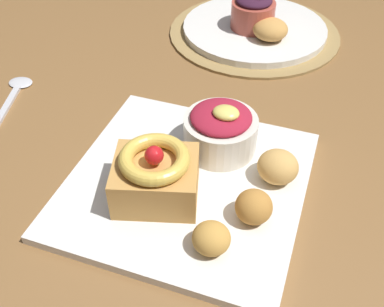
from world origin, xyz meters
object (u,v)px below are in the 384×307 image
Objects in this scene: front_plate at (187,184)px; spoon at (15,92)px; cake_slice at (156,176)px; back_ramekin at (253,12)px; fritter_front at (254,207)px; back_pastry at (270,29)px; berry_ramekin at (221,130)px; back_plate at (254,28)px; fritter_back at (278,167)px; fritter_middle at (211,238)px.

front_plate reaches higher than spoon.
back_ramekin is (0.01, 0.45, 0.00)m from cake_slice.
back_pastry reaches higher than fritter_front.
back_ramekin reaches higher than berry_ramekin.
cake_slice reaches higher than back_plate.
fritter_front is (0.09, -0.03, 0.03)m from front_plate.
back_pastry is at bearing -48.05° from back_plate.
front_plate is 0.06m from cake_slice.
cake_slice is 0.15m from fritter_back.
back_pastry is (0.04, -0.04, 0.02)m from back_plate.
fritter_front is at bearing -124.22° from spoon.
front_plate is 2.96× the size of berry_ramekin.
spoon is (-0.33, 0.10, -0.00)m from front_plate.
front_plate is at bearing -123.78° from spoon.
cake_slice is 1.87× the size of back_pastry.
fritter_middle is 0.43m from spoon.
fritter_front is at bearing 59.64° from fritter_middle.
back_plate is 0.45m from spoon.
fritter_back and back_pastry have the same top height.
back_ramekin reaches higher than fritter_front.
berry_ramekin reaches higher than front_plate.
back_ramekin is 0.05m from back_pastry.
front_plate is 5.66× the size of fritter_back.
fritter_front is (0.07, -0.10, -0.01)m from berry_ramekin.
back_plate is at bearing 67.27° from back_ramekin.
berry_ramekin is 1.21× the size of back_ramekin.
berry_ramekin is 2.32× the size of fritter_middle.
fritter_back is at bearing 20.90° from front_plate.
back_plate is (-0.08, 0.51, -0.02)m from fritter_middle.
fritter_middle is 0.67× the size of back_pastry.
fritter_middle reaches higher than back_plate.
fritter_front is 0.44m from spoon.
back_ramekin is (-0.04, 0.34, 0.01)m from berry_ramekin.
back_pastry reaches higher than back_plate.
berry_ramekin reaches higher than spoon.
back_ramekin is 0.65× the size of spoon.
berry_ramekin is (0.02, 0.07, 0.04)m from front_plate.
spoon is (-0.31, -0.31, -0.05)m from back_ramekin.
back_plate reaches higher than spoon.
front_plate is 2.47× the size of cake_slice.
fritter_front is 0.06m from fritter_middle.
berry_ramekin is at bearing 158.45° from fritter_back.
cake_slice reaches higher than fritter_middle.
spoon is at bearing 162.24° from fritter_front.
back_ramekin is (-0.12, 0.37, 0.02)m from fritter_back.
fritter_middle is 0.34× the size of spoon.
fritter_middle is at bearing -109.41° from fritter_back.
back_pastry is (0.00, 0.31, -0.01)m from berry_ramekin.
fritter_middle is (0.08, -0.05, -0.02)m from cake_slice.
berry_ramekin reaches higher than back_pastry.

